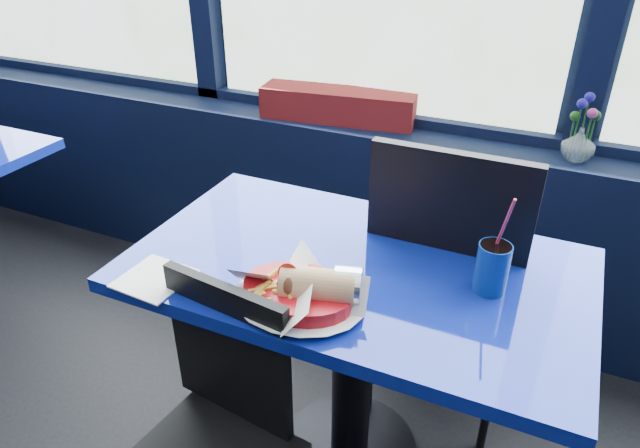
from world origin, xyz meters
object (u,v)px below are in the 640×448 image
at_px(ketchup_bottle, 458,209).
at_px(chair_near_front, 216,425).
at_px(near_table, 354,317).
at_px(chair_near_back, 449,268).
at_px(planter_box, 338,105).
at_px(flower_vase, 579,141).
at_px(soda_cup, 492,267).
at_px(food_basket, 301,292).

bearing_deg(ketchup_bottle, chair_near_front, -121.75).
height_order(near_table, chair_near_back, chair_near_back).
xyz_separation_m(planter_box, flower_vase, (0.91, -0.04, 0.01)).
bearing_deg(flower_vase, near_table, -119.83).
xyz_separation_m(chair_near_front, chair_near_back, (0.39, 0.72, 0.12)).
distance_m(near_table, soda_cup, 0.42).
relative_size(chair_near_back, flower_vase, 4.40).
height_order(food_basket, ketchup_bottle, ketchup_bottle).
height_order(chair_near_back, food_basket, chair_near_back).
relative_size(chair_near_back, food_basket, 3.28).
relative_size(near_table, chair_near_back, 1.16).
xyz_separation_m(planter_box, soda_cup, (0.77, -0.85, -0.04)).
bearing_deg(ketchup_bottle, food_basket, -119.86).
bearing_deg(soda_cup, food_basket, -148.00).
bearing_deg(chair_near_back, planter_box, -42.53).
height_order(chair_near_front, ketchup_bottle, ketchup_bottle).
relative_size(chair_near_front, ketchup_bottle, 3.89).
relative_size(planter_box, flower_vase, 2.66).
xyz_separation_m(planter_box, food_basket, (0.37, -1.10, -0.07)).
xyz_separation_m(near_table, soda_cup, (0.34, 0.03, 0.25)).
distance_m(near_table, chair_near_back, 0.37).
xyz_separation_m(planter_box, ketchup_bottle, (0.63, -0.64, -0.02)).
height_order(chair_near_back, flower_vase, same).
distance_m(chair_near_front, food_basket, 0.40).
height_order(planter_box, flower_vase, flower_vase).
bearing_deg(ketchup_bottle, soda_cup, -57.45).
bearing_deg(food_basket, chair_near_front, -115.89).
distance_m(planter_box, flower_vase, 0.91).
height_order(chair_near_front, soda_cup, soda_cup).
relative_size(chair_near_back, soda_cup, 3.79).
bearing_deg(ketchup_bottle, chair_near_back, 101.23).
relative_size(chair_near_back, planter_box, 1.65).
distance_m(food_basket, ketchup_bottle, 0.53).
xyz_separation_m(near_table, food_basket, (-0.06, -0.22, 0.22)).
xyz_separation_m(chair_near_back, food_basket, (-0.25, -0.53, 0.19)).
xyz_separation_m(near_table, chair_near_front, (-0.20, -0.42, -0.10)).
bearing_deg(soda_cup, near_table, -175.46).
bearing_deg(chair_near_back, flower_vase, -118.46).
relative_size(near_table, soda_cup, 4.40).
bearing_deg(food_basket, planter_box, 118.57).
height_order(planter_box, food_basket, planter_box).
xyz_separation_m(flower_vase, soda_cup, (-0.14, -0.82, -0.05)).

